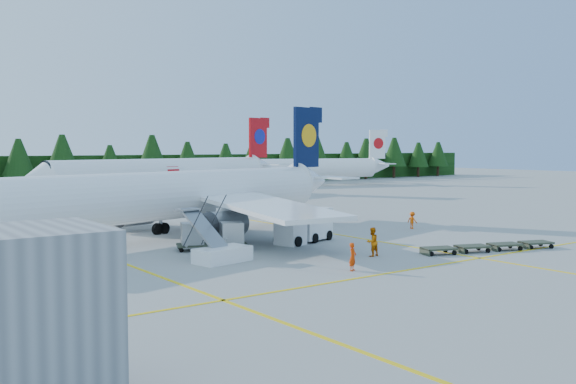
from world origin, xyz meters
TOP-DOWN VIEW (x-y plane):
  - ground at (0.00, 0.00)m, footprint 320.00×320.00m
  - taxi_stripe_a at (-14.00, 20.00)m, footprint 0.25×120.00m
  - taxi_stripe_b at (6.00, 20.00)m, footprint 0.25×120.00m
  - taxi_stripe_cross at (0.00, -6.00)m, footprint 80.00×0.25m
  - treeline_hedge at (0.00, 82.00)m, footprint 220.00×4.00m
  - airliner_navy at (-7.48, 14.77)m, footprint 38.99×31.71m
  - airliner_red at (9.51, 50.64)m, footprint 41.55×33.82m
  - airliner_far_right at (44.55, 65.93)m, footprint 36.95×12.38m
  - airstairs at (-8.72, 3.33)m, footprint 4.00×5.44m
  - service_truck at (1.01, 6.86)m, footprint 5.72×3.45m
  - dolly_train at (9.03, -4.50)m, footprint 10.62×4.50m
  - uld_pair at (-6.80, 7.66)m, footprint 5.09×3.94m
  - crew_a at (-3.85, -4.17)m, footprint 0.74×0.64m
  - crew_b at (0.71, -1.13)m, footprint 1.00×0.80m
  - crew_c at (14.07, 7.45)m, footprint 0.51×0.70m

SIDE VIEW (x-z plane):
  - ground at x=0.00m, z-range 0.00..0.00m
  - taxi_stripe_a at x=-14.00m, z-range 0.00..0.01m
  - taxi_stripe_b at x=6.00m, z-range 0.00..0.01m
  - taxi_stripe_cross at x=0.00m, z-range 0.00..0.01m
  - dolly_train at x=9.03m, z-range 0.35..0.48m
  - airstairs at x=-8.72m, z-range -0.94..2.39m
  - crew_c at x=14.07m, z-range 0.00..1.57m
  - crew_a at x=-3.85m, z-range 0.00..1.71m
  - crew_b at x=0.71m, z-range 0.00..1.99m
  - uld_pair at x=-6.80m, z-range 0.30..1.99m
  - service_truck at x=1.01m, z-range -0.01..2.59m
  - treeline_hedge at x=0.00m, z-range 0.00..6.00m
  - airliner_far_right at x=44.55m, z-range -2.04..8.92m
  - airliner_navy at x=-7.48m, z-range -2.29..9.22m
  - airliner_red at x=9.51m, z-range -2.44..9.81m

